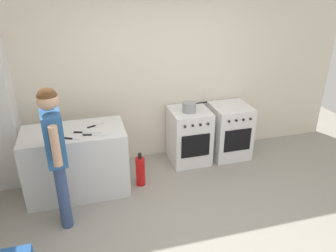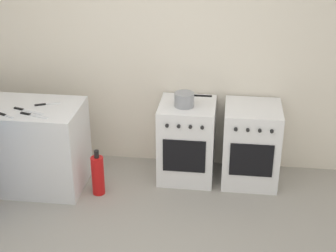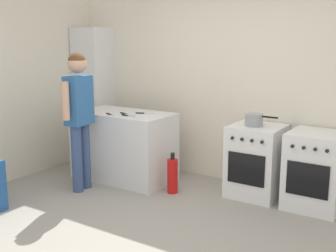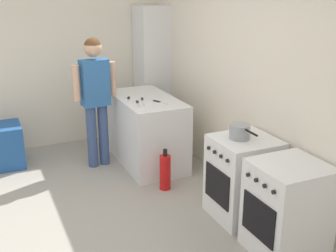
% 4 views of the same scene
% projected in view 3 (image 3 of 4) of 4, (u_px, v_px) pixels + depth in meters
% --- Properties ---
extents(ground_plane, '(8.00, 8.00, 0.00)m').
position_uv_depth(ground_plane, '(156.00, 238.00, 3.96)').
color(ground_plane, gray).
extents(back_wall, '(6.00, 0.10, 2.60)m').
position_uv_depth(back_wall, '(244.00, 83.00, 5.29)').
color(back_wall, silver).
rests_on(back_wall, ground).
extents(side_wall_left, '(0.10, 3.10, 2.60)m').
position_uv_depth(side_wall_left, '(7.00, 82.00, 5.41)').
color(side_wall_left, silver).
rests_on(side_wall_left, ground).
extents(counter_unit, '(1.30, 0.70, 0.90)m').
position_uv_depth(counter_unit, '(124.00, 146.00, 5.57)').
color(counter_unit, silver).
rests_on(counter_unit, ground).
extents(oven_left, '(0.58, 0.62, 0.85)m').
position_uv_depth(oven_left, '(256.00, 161.00, 4.98)').
color(oven_left, white).
rests_on(oven_left, ground).
extents(oven_right, '(0.58, 0.62, 0.85)m').
position_uv_depth(oven_right, '(315.00, 170.00, 4.61)').
color(oven_right, white).
rests_on(oven_right, ground).
extents(pot, '(0.38, 0.20, 0.14)m').
position_uv_depth(pot, '(254.00, 120.00, 4.85)').
color(pot, gray).
rests_on(pot, oven_left).
extents(knife_utility, '(0.24, 0.13, 0.01)m').
position_uv_depth(knife_utility, '(144.00, 113.00, 5.38)').
color(knife_utility, silver).
rests_on(knife_utility, counter_unit).
extents(knife_chef, '(0.31, 0.11, 0.01)m').
position_uv_depth(knife_chef, '(129.00, 116.00, 5.17)').
color(knife_chef, silver).
rests_on(knife_chef, counter_unit).
extents(knife_paring, '(0.20, 0.11, 0.01)m').
position_uv_depth(knife_paring, '(110.00, 114.00, 5.30)').
color(knife_paring, silver).
rests_on(knife_paring, counter_unit).
extents(knife_bread, '(0.34, 0.14, 0.01)m').
position_uv_depth(knife_bread, '(128.00, 114.00, 5.30)').
color(knife_bread, silver).
rests_on(knife_bread, counter_unit).
extents(person, '(0.24, 0.57, 1.68)m').
position_uv_depth(person, '(79.00, 109.00, 5.04)').
color(person, '#384C7A').
rests_on(person, ground).
extents(fire_extinguisher, '(0.13, 0.13, 0.50)m').
position_uv_depth(fire_extinguisher, '(173.00, 175.00, 5.09)').
color(fire_extinguisher, red).
rests_on(fire_extinguisher, ground).
extents(larder_cabinet, '(0.48, 0.44, 2.00)m').
position_uv_depth(larder_cabinet, '(94.00, 95.00, 6.36)').
color(larder_cabinet, silver).
rests_on(larder_cabinet, ground).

